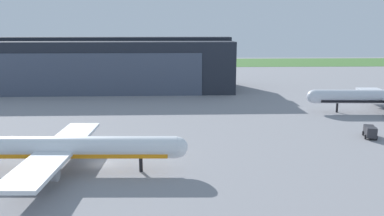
% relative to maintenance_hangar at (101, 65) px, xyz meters
% --- Properties ---
extents(ground_plane, '(440.00, 440.00, 0.00)m').
position_rel_maintenance_hangar_xyz_m(ground_plane, '(14.74, -80.27, -8.76)').
color(ground_plane, gray).
extents(grass_field_strip, '(440.00, 56.00, 0.08)m').
position_rel_maintenance_hangar_xyz_m(grass_field_strip, '(14.74, 102.72, -8.72)').
color(grass_field_strip, '#437133').
rests_on(grass_field_strip, ground_plane).
extents(maintenance_hangar, '(92.66, 31.46, 18.44)m').
position_rel_maintenance_hangar_xyz_m(maintenance_hangar, '(0.00, 0.00, 0.00)').
color(maintenance_hangar, '#232833').
rests_on(maintenance_hangar, ground_plane).
extents(airliner_near_left, '(38.50, 32.39, 11.44)m').
position_rel_maintenance_hangar_xyz_m(airliner_near_left, '(9.13, -83.38, -4.97)').
color(airliner_near_left, silver).
rests_on(airliner_near_left, ground_plane).
extents(stair_truck, '(3.35, 5.31, 2.44)m').
position_rel_maintenance_hangar_xyz_m(stair_truck, '(66.17, -66.48, -7.44)').
color(stair_truck, '#2D2D33').
rests_on(stair_truck, ground_plane).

